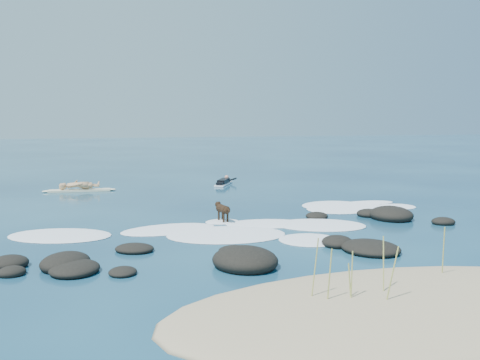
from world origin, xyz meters
name	(u,v)px	position (x,y,z in m)	size (l,w,h in m)	color
ground	(258,222)	(0.00, 0.00, 0.00)	(160.00, 160.00, 0.00)	#0A2642
sand_dune	(411,308)	(0.00, -8.20, 0.00)	(9.00, 4.40, 0.60)	#9E8966
dune_grass	(398,272)	(-0.17, -8.04, 0.63)	(3.89, 1.32, 1.15)	#A3A650
reef_rocks	(279,241)	(-0.52, -3.18, 0.11)	(13.79, 6.24, 0.59)	black
breaking_foam	(273,221)	(0.52, 0.03, 0.01)	(14.46, 7.44, 0.12)	white
standing_surfer_rig	(79,175)	(-5.42, 9.28, 0.73)	(3.27, 0.74, 1.86)	beige
paddling_surfer_rig	(224,182)	(1.53, 9.78, 0.14)	(1.54, 2.19, 0.40)	white
dog	(222,209)	(-1.11, 0.27, 0.44)	(0.38, 1.04, 0.66)	black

